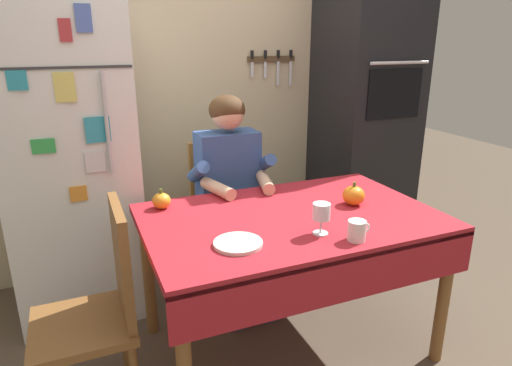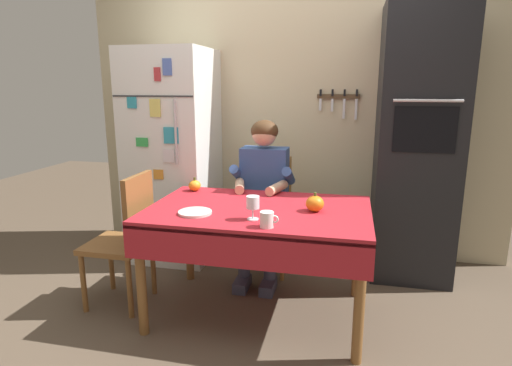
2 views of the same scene
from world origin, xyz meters
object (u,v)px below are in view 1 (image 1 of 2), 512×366
(chair_behind_person, at_px, (222,208))
(pumpkin_medium, at_px, (354,195))
(seated_person, at_px, (232,183))
(serving_tray, at_px, (238,243))
(dining_table, at_px, (293,233))
(pumpkin_large, at_px, (162,201))
(chair_left_side, at_px, (101,305))
(refrigerator, at_px, (71,160))
(coffee_mug, at_px, (357,231))
(wine_glass, at_px, (321,213))
(wall_oven, at_px, (365,110))

(chair_behind_person, relative_size, pumpkin_medium, 7.72)
(seated_person, height_order, serving_tray, seated_person)
(chair_behind_person, distance_m, seated_person, 0.29)
(dining_table, relative_size, pumpkin_large, 13.77)
(dining_table, height_order, chair_left_side, chair_left_side)
(refrigerator, height_order, chair_left_side, refrigerator)
(coffee_mug, bearing_deg, chair_left_side, 164.31)
(pumpkin_medium, bearing_deg, chair_left_side, -176.83)
(refrigerator, height_order, seated_person, refrigerator)
(dining_table, height_order, pumpkin_large, pumpkin_large)
(wine_glass, bearing_deg, pumpkin_large, 135.10)
(wall_oven, bearing_deg, chair_behind_person, -173.51)
(chair_left_side, xyz_separation_m, pumpkin_large, (0.35, 0.40, 0.27))
(wine_glass, bearing_deg, chair_left_side, 169.24)
(seated_person, xyz_separation_m, coffee_mug, (0.22, -0.94, 0.05))
(refrigerator, relative_size, wall_oven, 0.86)
(seated_person, bearing_deg, chair_behind_person, 90.00)
(wall_oven, bearing_deg, pumpkin_large, -160.38)
(wall_oven, distance_m, chair_left_side, 2.24)
(wall_oven, height_order, coffee_mug, wall_oven)
(chair_behind_person, relative_size, coffee_mug, 8.89)
(wall_oven, bearing_deg, coffee_mug, -126.33)
(seated_person, xyz_separation_m, pumpkin_medium, (0.45, -0.58, 0.05))
(chair_behind_person, distance_m, chair_left_side, 1.16)
(wall_oven, height_order, serving_tray, wall_oven)
(serving_tray, bearing_deg, pumpkin_medium, 16.55)
(refrigerator, relative_size, coffee_mug, 17.20)
(wine_glass, height_order, pumpkin_large, wine_glass)
(coffee_mug, bearing_deg, pumpkin_large, 134.82)
(refrigerator, bearing_deg, seated_person, -18.06)
(refrigerator, height_order, wall_oven, wall_oven)
(refrigerator, distance_m, pumpkin_large, 0.67)
(refrigerator, xyz_separation_m, dining_table, (0.95, -0.88, -0.24))
(pumpkin_large, bearing_deg, refrigerator, 126.59)
(pumpkin_large, bearing_deg, dining_table, -32.30)
(pumpkin_medium, bearing_deg, wine_glass, -144.00)
(dining_table, height_order, chair_behind_person, chair_behind_person)
(dining_table, bearing_deg, pumpkin_large, 147.70)
(seated_person, bearing_deg, pumpkin_medium, -52.28)
(dining_table, distance_m, seated_person, 0.62)
(dining_table, bearing_deg, chair_behind_person, 96.75)
(chair_left_side, distance_m, serving_tray, 0.62)
(refrigerator, xyz_separation_m, wine_glass, (0.97, -1.10, -0.06))
(coffee_mug, bearing_deg, serving_tray, 162.69)
(chair_left_side, relative_size, pumpkin_large, 9.15)
(chair_left_side, bearing_deg, pumpkin_medium, 3.17)
(wall_oven, xyz_separation_m, seated_person, (-1.14, -0.32, -0.31))
(chair_behind_person, height_order, chair_left_side, same)
(chair_behind_person, distance_m, coffee_mug, 1.18)
(chair_behind_person, height_order, serving_tray, chair_behind_person)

